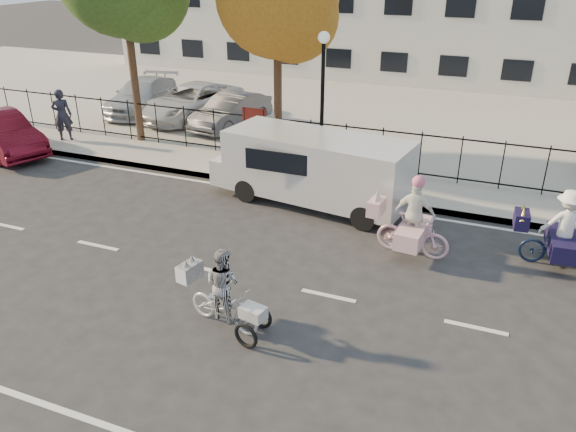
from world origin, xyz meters
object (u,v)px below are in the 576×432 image
at_px(red_sedan, 1,134).
at_px(lot_car_b, 192,102).
at_px(bull_bike, 562,236).
at_px(zebra_trike, 224,297).
at_px(pedestrian, 62,115).
at_px(lot_car_a, 142,96).
at_px(lamppost, 323,78).
at_px(white_van, 313,167).
at_px(lot_car_c, 231,111).
at_px(unicorn_bike, 412,226).

relative_size(red_sedan, lot_car_b, 0.88).
bearing_deg(lot_car_b, bull_bike, -18.28).
relative_size(zebra_trike, pedestrian, 1.02).
xyz_separation_m(bull_bike, lot_car_a, (-16.69, 7.64, 0.09)).
height_order(lamppost, white_van, lamppost).
bearing_deg(zebra_trike, lot_car_b, 44.92).
relative_size(white_van, pedestrian, 3.09).
relative_size(red_sedan, lot_car_c, 1.11).
xyz_separation_m(zebra_trike, lot_car_a, (-10.63, 12.55, 0.19)).
bearing_deg(lamppost, unicorn_bike, -49.17).
xyz_separation_m(lot_car_a, lot_car_c, (4.79, -0.79, -0.03)).
xyz_separation_m(unicorn_bike, pedestrian, (-13.71, 3.77, 0.36)).
bearing_deg(lot_car_b, red_sedan, -114.21).
bearing_deg(zebra_trike, lot_car_a, 52.28).
distance_m(unicorn_bike, lot_car_b, 13.59).
distance_m(red_sedan, lot_car_a, 6.53).
relative_size(unicorn_bike, lot_car_a, 0.43).
distance_m(unicorn_bike, lot_car_c, 11.50).
distance_m(white_van, pedestrian, 10.68).
xyz_separation_m(bull_bike, lot_car_b, (-14.08, 7.48, 0.11)).
bearing_deg(lamppost, red_sedan, -168.43).
xyz_separation_m(zebra_trike, pedestrian, (-10.90, 7.95, 0.46)).
xyz_separation_m(white_van, lot_car_a, (-10.26, 6.41, -0.28)).
height_order(red_sedan, pedestrian, pedestrian).
distance_m(lamppost, lot_car_b, 8.38).
relative_size(pedestrian, lot_car_b, 0.38).
bearing_deg(bull_bike, zebra_trike, 124.28).
bearing_deg(red_sedan, bull_bike, -72.63).
bearing_deg(red_sedan, zebra_trike, -95.59).
xyz_separation_m(unicorn_bike, lot_car_c, (-8.65, 7.59, 0.06)).
distance_m(lamppost, bull_bike, 8.22).
relative_size(unicorn_bike, lot_car_c, 0.50).
xyz_separation_m(white_van, pedestrian, (-10.53, 1.80, -0.01)).
distance_m(zebra_trike, bull_bike, 7.80).
relative_size(zebra_trike, white_van, 0.33).
xyz_separation_m(white_van, lot_car_c, (-5.47, 5.62, -0.31)).
xyz_separation_m(zebra_trike, lot_car_c, (-5.84, 11.76, 0.17)).
bearing_deg(red_sedan, pedestrian, -14.83).
xyz_separation_m(bull_bike, white_van, (-6.43, 1.23, 0.37)).
height_order(zebra_trike, bull_bike, bull_bike).
bearing_deg(bull_bike, pedestrian, 75.11).
relative_size(lamppost, lot_car_a, 0.91).
bearing_deg(lot_car_c, bull_bike, -21.13).
height_order(bull_bike, lot_car_b, bull_bike).
bearing_deg(lot_car_a, red_sedan, -113.94).
distance_m(lamppost, lot_car_c, 6.31).
distance_m(white_van, lot_car_a, 12.10).
distance_m(pedestrian, lot_car_b, 5.31).
height_order(pedestrian, lot_car_b, pedestrian).
xyz_separation_m(red_sedan, lot_car_a, (1.54, 6.34, 0.11)).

